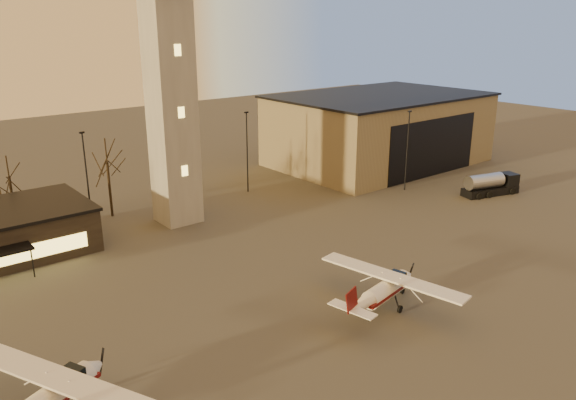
{
  "coord_description": "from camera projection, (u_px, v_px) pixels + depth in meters",
  "views": [
    {
      "loc": [
        -26.78,
        -21.96,
        20.93
      ],
      "look_at": [
        1.52,
        13.0,
        6.31
      ],
      "focal_mm": 35.0,
      "sensor_mm": 36.0,
      "label": 1
    }
  ],
  "objects": [
    {
      "name": "cessna_front",
      "position": [
        388.0,
        291.0,
        42.67
      ],
      "size": [
        9.62,
        12.11,
        3.33
      ],
      "rotation": [
        0.0,
        0.0,
        0.19
      ],
      "color": "white",
      "rests_on": "ground"
    },
    {
      "name": "fuel_truck",
      "position": [
        490.0,
        186.0,
        69.52
      ],
      "size": [
        7.7,
        4.08,
        2.75
      ],
      "rotation": [
        0.0,
        0.0,
        -0.28
      ],
      "color": "black",
      "rests_on": "ground"
    },
    {
      "name": "cessna_rear",
      "position": [
        54.0,
        400.0,
        30.41
      ],
      "size": [
        10.12,
        12.14,
        3.48
      ],
      "rotation": [
        0.0,
        0.0,
        0.43
      ],
      "color": "silver",
      "rests_on": "ground"
    },
    {
      "name": "light_poles",
      "position": [
        175.0,
        170.0,
        60.27
      ],
      "size": [
        58.5,
        12.25,
        10.14
      ],
      "color": "black",
      "rests_on": "ground"
    },
    {
      "name": "tree_row",
      "position": [
        13.0,
        171.0,
        57.64
      ],
      "size": [
        37.2,
        9.2,
        8.8
      ],
      "color": "black",
      "rests_on": "ground"
    },
    {
      "name": "control_tower",
      "position": [
        169.0,
        67.0,
        55.86
      ],
      "size": [
        6.8,
        6.8,
        32.6
      ],
      "color": "gray",
      "rests_on": "ground"
    },
    {
      "name": "hangar",
      "position": [
        379.0,
        129.0,
        83.79
      ],
      "size": [
        30.6,
        20.6,
        10.3
      ],
      "color": "#827655",
      "rests_on": "ground"
    },
    {
      "name": "ground",
      "position": [
        389.0,
        336.0,
        38.73
      ],
      "size": [
        220.0,
        220.0,
        0.0
      ],
      "primitive_type": "plane",
      "color": "#474542",
      "rests_on": "ground"
    }
  ]
}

